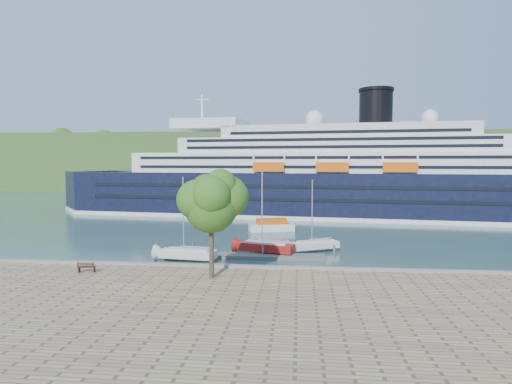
{
  "coord_description": "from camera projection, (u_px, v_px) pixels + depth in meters",
  "views": [
    {
      "loc": [
        6.25,
        -43.93,
        12.04
      ],
      "look_at": [
        -1.18,
        30.0,
        6.84
      ],
      "focal_mm": 30.0,
      "sensor_mm": 36.0,
      "label": 1
    }
  ],
  "objects": [
    {
      "name": "ground",
      "position": [
        239.0,
        276.0,
        45.07
      ],
      "size": [
        400.0,
        400.0,
        0.0
      ],
      "primitive_type": "plane",
      "color": "#2F5550",
      "rests_on": "ground"
    },
    {
      "name": "far_hillside",
      "position": [
        285.0,
        162.0,
        188.15
      ],
      "size": [
        400.0,
        50.0,
        24.0
      ],
      "primitive_type": "cube",
      "color": "#345421",
      "rests_on": "ground"
    },
    {
      "name": "quay_coping",
      "position": [
        238.0,
        266.0,
        44.79
      ],
      "size": [
        220.0,
        0.5,
        0.3
      ],
      "primitive_type": "cube",
      "color": "slate",
      "rests_on": "promenade"
    },
    {
      "name": "cruise_ship",
      "position": [
        314.0,
        154.0,
        94.6
      ],
      "size": [
        124.91,
        32.42,
        27.77
      ],
      "primitive_type": null,
      "rotation": [
        0.0,
        0.0,
        -0.12
      ],
      "color": "black",
      "rests_on": "ground"
    },
    {
      "name": "park_bench",
      "position": [
        87.0,
        267.0,
        42.89
      ],
      "size": [
        1.87,
        1.05,
        1.13
      ],
      "primitive_type": null,
      "rotation": [
        0.0,
        0.0,
        0.2
      ],
      "color": "#3F1D12",
      "rests_on": "promenade"
    },
    {
      "name": "promenade_tree",
      "position": [
        211.0,
        219.0,
        40.46
      ],
      "size": [
        6.78,
        6.78,
        11.23
      ],
      "primitive_type": null,
      "color": "#266219",
      "rests_on": "promenade"
    },
    {
      "name": "floating_pontoon",
      "position": [
        245.0,
        256.0,
        53.92
      ],
      "size": [
        20.01,
        2.64,
        0.44
      ],
      "primitive_type": null,
      "rotation": [
        0.0,
        0.0,
        0.01
      ],
      "color": "#68645D",
      "rests_on": "ground"
    },
    {
      "name": "sailboat_white_near",
      "position": [
        188.0,
        222.0,
        51.2
      ],
      "size": [
        7.8,
        2.98,
        9.82
      ],
      "primitive_type": null,
      "rotation": [
        0.0,
        0.0,
        -0.12
      ],
      "color": "silver",
      "rests_on": "ground"
    },
    {
      "name": "sailboat_red",
      "position": [
        266.0,
        215.0,
        54.94
      ],
      "size": [
        8.34,
        4.4,
        10.38
      ],
      "primitive_type": null,
      "rotation": [
        0.0,
        0.0,
        -0.29
      ],
      "color": "maroon",
      "rests_on": "ground"
    },
    {
      "name": "sailboat_white_far",
      "position": [
        315.0,
        218.0,
        57.01
      ],
      "size": [
        7.3,
        5.0,
        9.26
      ],
      "primitive_type": null,
      "rotation": [
        0.0,
        0.0,
        0.47
      ],
      "color": "silver",
      "rests_on": "ground"
    },
    {
      "name": "tender_launch",
      "position": [
        272.0,
        225.0,
        74.85
      ],
      "size": [
        8.32,
        4.91,
        2.18
      ],
      "primitive_type": null,
      "rotation": [
        0.0,
        0.0,
        0.3
      ],
      "color": "#DB560C",
      "rests_on": "ground"
    }
  ]
}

